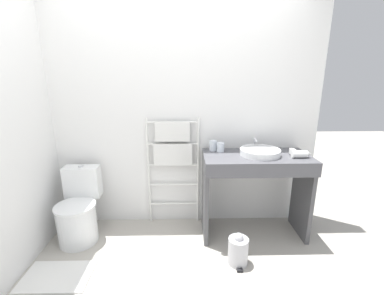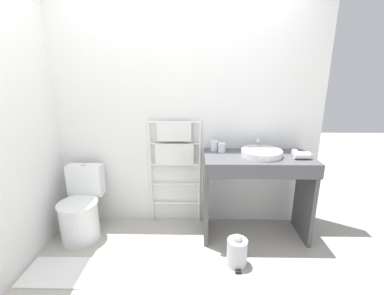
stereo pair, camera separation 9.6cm
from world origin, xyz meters
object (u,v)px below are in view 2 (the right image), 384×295
(hair_dryer, at_px, (302,155))
(trash_bin, at_px, (237,252))
(cup_near_wall, at_px, (214,146))
(towel_radiator, at_px, (175,152))
(sink_basin, at_px, (261,153))
(cup_near_edge, at_px, (222,148))
(toilet, at_px, (81,210))

(hair_dryer, relative_size, trash_bin, 0.62)
(hair_dryer, bearing_deg, cup_near_wall, 162.89)
(towel_radiator, height_order, cup_near_wall, towel_radiator)
(hair_dryer, bearing_deg, sink_basin, 167.23)
(sink_basin, height_order, cup_near_edge, cup_near_edge)
(toilet, bearing_deg, cup_near_wall, 9.15)
(towel_radiator, bearing_deg, sink_basin, -14.85)
(towel_radiator, distance_m, cup_near_wall, 0.43)
(cup_near_edge, relative_size, trash_bin, 0.31)
(toilet, distance_m, sink_basin, 1.93)
(cup_near_wall, bearing_deg, sink_basin, -20.47)
(towel_radiator, distance_m, sink_basin, 0.90)
(towel_radiator, bearing_deg, trash_bin, -49.36)
(towel_radiator, distance_m, cup_near_edge, 0.51)
(cup_near_wall, height_order, hair_dryer, cup_near_wall)
(cup_near_wall, height_order, trash_bin, cup_near_wall)
(towel_radiator, bearing_deg, hair_dryer, -14.24)
(trash_bin, bearing_deg, sink_basin, 59.91)
(sink_basin, relative_size, cup_near_edge, 4.16)
(cup_near_edge, distance_m, trash_bin, 0.99)
(toilet, distance_m, trash_bin, 1.62)
(cup_near_wall, bearing_deg, towel_radiator, 171.47)
(sink_basin, xyz_separation_m, hair_dryer, (0.36, -0.08, 0.00))
(towel_radiator, relative_size, hair_dryer, 6.37)
(sink_basin, bearing_deg, toilet, -178.29)
(cup_near_edge, height_order, trash_bin, cup_near_edge)
(sink_basin, xyz_separation_m, cup_near_edge, (-0.38, 0.12, 0.01))
(towel_radiator, xyz_separation_m, hair_dryer, (1.23, -0.31, 0.07))
(toilet, height_order, cup_near_edge, cup_near_edge)
(toilet, bearing_deg, hair_dryer, -0.72)
(toilet, relative_size, cup_near_edge, 7.72)
(towel_radiator, height_order, hair_dryer, towel_radiator)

